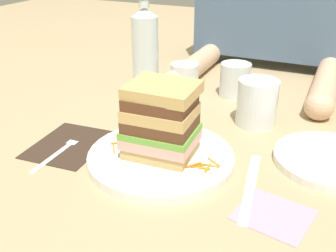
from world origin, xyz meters
The scene contains 23 objects.
ground_plane centered at (0.00, 0.00, 0.00)m, with size 3.00×3.00×0.00m, color tan.
main_plate centered at (0.01, -0.03, 0.01)m, with size 0.26×0.26×0.02m, color white.
sandwich centered at (0.01, -0.02, 0.08)m, with size 0.12×0.10×0.13m.
carrot_shred_0 centered at (-0.07, -0.05, 0.02)m, with size 0.00×0.00×0.03m, color orange.
carrot_shred_1 centered at (-0.06, -0.03, 0.02)m, with size 0.00×0.00×0.02m, color orange.
carrot_shred_2 centered at (-0.07, -0.01, 0.02)m, with size 0.00×0.00×0.03m, color orange.
carrot_shred_3 centered at (-0.06, -0.03, 0.02)m, with size 0.00×0.00×0.03m, color orange.
carrot_shred_4 centered at (-0.07, -0.02, 0.02)m, with size 0.00×0.00×0.03m, color orange.
carrot_shred_5 centered at (0.09, -0.04, 0.02)m, with size 0.00×0.00×0.03m, color orange.
carrot_shred_6 centered at (0.08, -0.04, 0.02)m, with size 0.00×0.00×0.03m, color orange.
carrot_shred_7 centered at (0.10, -0.02, 0.02)m, with size 0.00×0.00×0.03m, color orange.
carrot_shred_8 centered at (0.10, -0.04, 0.02)m, with size 0.00×0.00×0.02m, color orange.
carrot_shred_9 centered at (0.10, -0.04, 0.02)m, with size 0.00×0.00×0.02m, color orange.
carrot_shred_10 centered at (0.10, -0.03, 0.02)m, with size 0.00×0.00×0.03m, color orange.
napkin_dark centered at (-0.17, -0.04, 0.00)m, with size 0.13×0.16×0.00m, color #38281E.
fork centered at (-0.17, -0.07, 0.00)m, with size 0.02×0.17×0.00m.
knife centered at (0.17, -0.04, 0.00)m, with size 0.04×0.20×0.00m.
juice_glass centered at (0.13, 0.19, 0.04)m, with size 0.08×0.08×0.10m.
water_bottle centered at (-0.18, 0.28, 0.11)m, with size 0.07×0.07×0.24m.
empty_tumbler_0 centered at (-0.08, 0.31, 0.04)m, with size 0.07×0.07×0.07m, color silver.
empty_tumbler_1 centered at (0.04, 0.33, 0.04)m, with size 0.07×0.07×0.08m, color silver.
side_plate centered at (0.28, 0.09, 0.01)m, with size 0.20×0.20×0.01m, color white.
napkin_pink centered at (0.22, -0.09, 0.00)m, with size 0.10×0.09×0.00m, color pink.
Camera 1 is at (0.27, -0.57, 0.36)m, focal length 42.36 mm.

